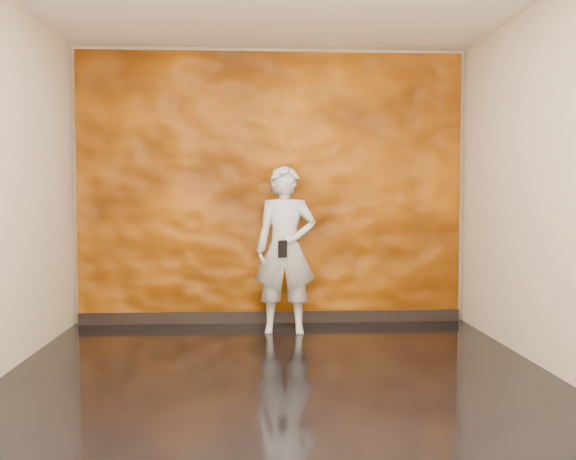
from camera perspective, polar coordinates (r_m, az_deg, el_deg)
name	(u,v)px	position (r m, az deg, el deg)	size (l,w,h in m)	color
room	(279,182)	(4.60, -0.80, 4.28)	(4.02, 4.02, 2.81)	black
feature_wall	(271,188)	(6.56, -1.50, 3.73)	(3.90, 0.06, 2.75)	#C46107
baseboard	(272,317)	(6.63, -1.48, -7.74)	(3.90, 0.04, 0.12)	black
man	(286,249)	(6.09, -0.22, -1.75)	(0.58, 0.38, 1.59)	#949AA3
phone	(283,249)	(5.84, -0.49, -1.70)	(0.09, 0.02, 0.16)	black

